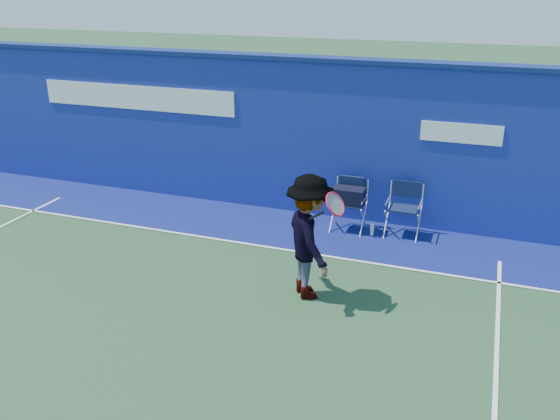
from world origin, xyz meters
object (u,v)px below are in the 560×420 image
(directors_chair_left, at_px, (349,209))
(directors_chair_right, at_px, (403,220))
(tennis_player, at_px, (309,237))
(water_bottle, at_px, (372,230))

(directors_chair_left, bearing_deg, directors_chair_right, 5.64)
(tennis_player, bearing_deg, water_bottle, 79.57)
(directors_chair_right, bearing_deg, tennis_player, -109.97)
(directors_chair_right, xyz_separation_m, tennis_player, (-0.98, -2.69, 0.64))
(directors_chair_right, bearing_deg, directors_chair_left, -174.36)
(directors_chair_left, distance_m, water_bottle, 0.58)
(directors_chair_left, bearing_deg, tennis_player, -89.46)
(directors_chair_left, relative_size, water_bottle, 4.30)
(water_bottle, distance_m, tennis_player, 2.66)
(directors_chair_left, xyz_separation_m, directors_chair_right, (1.00, 0.10, -0.11))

